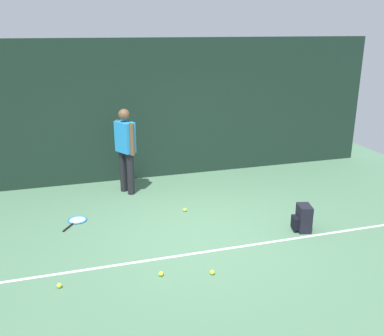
{
  "coord_description": "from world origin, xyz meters",
  "views": [
    {
      "loc": [
        -1.87,
        -5.9,
        3.17
      ],
      "look_at": [
        0.0,
        0.4,
        1.0
      ],
      "focal_mm": 39.94,
      "sensor_mm": 36.0,
      "label": 1
    }
  ],
  "objects": [
    {
      "name": "backpack",
      "position": [
        1.67,
        -0.34,
        0.21
      ],
      "size": [
        0.33,
        0.34,
        0.44
      ],
      "rotation": [
        0.0,
        0.0,
        4.48
      ],
      "color": "black",
      "rests_on": "ground"
    },
    {
      "name": "back_fence",
      "position": [
        0.0,
        3.0,
        1.49
      ],
      "size": [
        10.0,
        0.1,
        2.98
      ],
      "primitive_type": "cube",
      "color": "#192D23",
      "rests_on": "ground"
    },
    {
      "name": "tennis_ball_near_player",
      "position": [
        -2.16,
        -0.91,
        0.03
      ],
      "size": [
        0.07,
        0.07,
        0.07
      ],
      "primitive_type": "sphere",
      "color": "#CCE033",
      "rests_on": "ground"
    },
    {
      "name": "ground_plane",
      "position": [
        0.0,
        0.0,
        0.0
      ],
      "size": [
        12.0,
        12.0,
        0.0
      ],
      "primitive_type": "plane",
      "color": "#4C7556"
    },
    {
      "name": "court_line",
      "position": [
        0.0,
        -0.57,
        0.0
      ],
      "size": [
        9.0,
        0.05,
        0.0
      ],
      "primitive_type": "cube",
      "color": "white",
      "rests_on": "ground"
    },
    {
      "name": "tennis_ball_far_left",
      "position": [
        -0.18,
        -1.17,
        0.03
      ],
      "size": [
        0.07,
        0.07,
        0.07
      ],
      "primitive_type": "sphere",
      "color": "#CCE033",
      "rests_on": "ground"
    },
    {
      "name": "tennis_ball_by_fence",
      "position": [
        0.02,
        0.93,
        0.03
      ],
      "size": [
        0.07,
        0.07,
        0.07
      ],
      "primitive_type": "sphere",
      "color": "#CCE033",
      "rests_on": "ground"
    },
    {
      "name": "tennis_player",
      "position": [
        -0.83,
        2.18,
        0.97
      ],
      "size": [
        0.38,
        0.48,
        1.7
      ],
      "rotation": [
        0.0,
        0.0,
        -1.07
      ],
      "color": "black",
      "rests_on": "ground"
    },
    {
      "name": "tennis_ball_mid_court",
      "position": [
        -0.85,
        -1.01,
        0.03
      ],
      "size": [
        0.07,
        0.07,
        0.07
      ],
      "primitive_type": "sphere",
      "color": "#CCE033",
      "rests_on": "ground"
    },
    {
      "name": "tennis_racket",
      "position": [
        -1.87,
        1.06,
        0.01
      ],
      "size": [
        0.48,
        0.61,
        0.03
      ],
      "rotation": [
        0.0,
        0.0,
        1.01
      ],
      "color": "black",
      "rests_on": "ground"
    }
  ]
}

